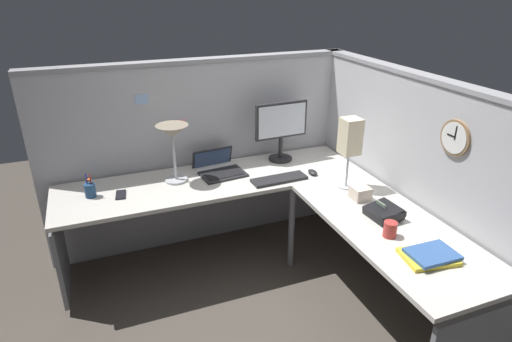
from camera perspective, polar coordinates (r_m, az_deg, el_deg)
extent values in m
plane|color=#4C443D|center=(3.47, 3.23, -14.19)|extent=(6.80, 6.80, 0.00)
cube|color=#B2B2B7|center=(3.69, -7.27, 2.06)|extent=(2.57, 0.10, 1.55)
cube|color=#939399|center=(3.48, -7.96, 14.22)|extent=(2.57, 0.12, 0.03)
cube|color=#B2B2B7|center=(3.30, 19.44, -1.98)|extent=(0.10, 2.37, 1.55)
cube|color=#939399|center=(3.06, 21.48, 11.48)|extent=(0.12, 2.37, 0.03)
cube|color=beige|center=(3.36, -5.65, -1.28)|extent=(2.35, 0.66, 0.03)
cube|color=beige|center=(2.86, 17.38, -7.16)|extent=(0.66, 1.49, 0.03)
cylinder|color=slate|center=(3.45, 4.71, -7.45)|extent=(0.05, 0.05, 0.70)
cube|color=slate|center=(3.46, -24.36, -9.65)|extent=(0.03, 0.58, 0.60)
cylinder|color=#232326|center=(3.70, 3.22, 1.67)|extent=(0.20, 0.20, 0.02)
cylinder|color=#232326|center=(3.66, 3.26, 3.12)|extent=(0.04, 0.04, 0.20)
cube|color=#232326|center=(3.58, 3.35, 6.70)|extent=(0.46, 0.05, 0.30)
cube|color=silver|center=(3.57, 3.48, 6.63)|extent=(0.42, 0.03, 0.26)
cube|color=#232326|center=(3.41, -4.36, -0.42)|extent=(0.36, 0.27, 0.02)
cube|color=black|center=(3.40, -4.36, -0.26)|extent=(0.31, 0.21, 0.00)
cube|color=#232326|center=(3.59, -5.81, 1.44)|extent=(0.35, 0.10, 0.22)
cube|color=#384C72|center=(3.58, -5.77, 1.40)|extent=(0.31, 0.09, 0.18)
cube|color=#232326|center=(3.31, 3.07, -1.07)|extent=(0.43, 0.15, 0.02)
ellipsoid|color=#232326|center=(3.44, 7.47, -0.17)|extent=(0.06, 0.10, 0.03)
cylinder|color=#B7BABF|center=(3.36, -10.46, -1.14)|extent=(0.17, 0.17, 0.02)
cylinder|color=#B7BABF|center=(3.28, -10.71, 1.89)|extent=(0.02, 0.02, 0.38)
cone|color=gray|center=(3.22, -10.98, 5.19)|extent=(0.24, 0.24, 0.09)
cylinder|color=navy|center=(3.26, -21.01, -2.39)|extent=(0.08, 0.08, 0.10)
cylinder|color=#1E1EB2|center=(3.25, -21.39, -1.34)|extent=(0.01, 0.02, 0.13)
cylinder|color=#B21E1E|center=(3.23, -20.92, -1.37)|extent=(0.01, 0.02, 0.13)
cylinder|color=#D8591E|center=(3.25, -21.14, -1.09)|extent=(0.03, 0.03, 0.01)
cube|color=black|center=(3.23, -17.39, -3.00)|extent=(0.09, 0.15, 0.01)
cube|color=black|center=(2.91, 16.42, -5.30)|extent=(0.20, 0.21, 0.10)
cube|color=#8CA58C|center=(2.91, 16.14, -4.36)|extent=(0.02, 0.09, 0.04)
cube|color=black|center=(2.85, 17.56, -5.69)|extent=(0.19, 0.05, 0.04)
cube|color=yellow|center=(2.61, 21.75, -10.46)|extent=(0.31, 0.25, 0.02)
cube|color=#335999|center=(2.60, 22.21, -10.08)|extent=(0.26, 0.20, 0.02)
cylinder|color=#B7BABF|center=(3.27, 11.73, -2.01)|extent=(0.11, 0.11, 0.01)
cylinder|color=#B7BABF|center=(3.22, 11.93, 0.14)|extent=(0.02, 0.02, 0.27)
cube|color=beige|center=(3.12, 12.33, 4.51)|extent=(0.13, 0.13, 0.26)
cylinder|color=#B2332D|center=(2.72, 17.25, -7.36)|extent=(0.08, 0.08, 0.10)
cube|color=beige|center=(3.11, 13.58, -2.83)|extent=(0.12, 0.12, 0.09)
cylinder|color=olive|center=(2.83, 24.85, 4.00)|extent=(0.03, 0.22, 0.22)
cylinder|color=white|center=(2.82, 24.61, 3.96)|extent=(0.00, 0.19, 0.19)
cube|color=black|center=(2.83, 24.32, 4.28)|extent=(0.00, 0.06, 0.01)
cube|color=black|center=(2.80, 24.82, 4.56)|extent=(0.00, 0.01, 0.08)
cube|color=#99B7E5|center=(3.40, -14.84, 9.12)|extent=(0.10, 0.00, 0.07)
cube|color=pink|center=(3.50, -10.08, 6.17)|extent=(0.11, 0.00, 0.06)
cube|color=#99B7E5|center=(3.73, 1.88, 7.47)|extent=(0.11, 0.00, 0.06)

